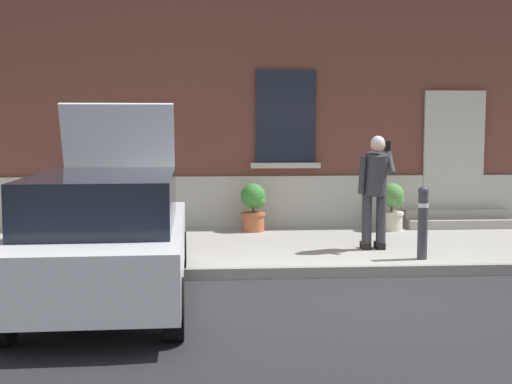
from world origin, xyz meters
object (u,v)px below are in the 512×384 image
person_on_phone (375,185)px  planter_cream (392,205)px  bollard_near_person (423,220)px  hatchback_car_white (106,235)px  planter_terracotta (254,206)px  planter_charcoal (112,207)px

person_on_phone → planter_cream: (0.79, 1.89, -0.54)m
bollard_near_person → person_on_phone: person_on_phone is taller
hatchback_car_white → person_on_phone: 4.36m
bollard_near_person → person_on_phone: bearing=124.6°
planter_cream → hatchback_car_white: bearing=-136.9°
bollard_near_person → planter_cream: bollard_near_person is taller
bollard_near_person → person_on_phone: size_ratio=0.60×
hatchback_car_white → planter_cream: bearing=43.1°
hatchback_car_white → person_on_phone: hatchback_car_white is taller
planter_terracotta → planter_cream: same height
bollard_near_person → planter_terracotta: 3.49m
planter_terracotta → planter_cream: 2.50m
planter_terracotta → person_on_phone: bearing=-49.0°
planter_charcoal → planter_cream: 5.01m
bollard_near_person → planter_charcoal: size_ratio=1.22×
hatchback_car_white → planter_cream: (4.48, 4.19, -0.19)m
bollard_near_person → planter_terracotta: size_ratio=1.22×
planter_terracotta → planter_cream: (2.50, -0.08, 0.00)m
hatchback_car_white → planter_cream: size_ratio=4.77×
hatchback_car_white → planter_terracotta: hatchback_car_white is taller
bollard_near_person → planter_charcoal: bearing=150.4°
person_on_phone → planter_charcoal: bearing=157.0°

